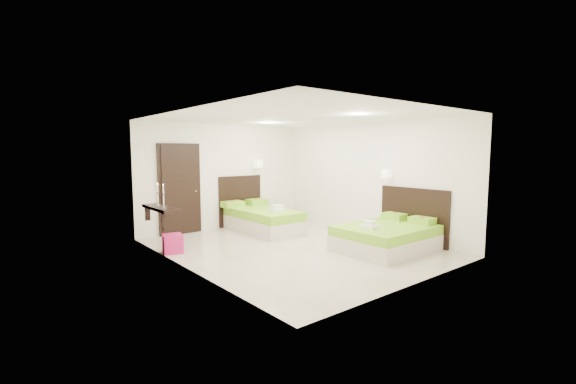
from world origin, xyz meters
TOP-DOWN VIEW (x-y plane):
  - floor at (0.00, 0.00)m, footprint 5.50×5.50m
  - bed_single at (0.46, 1.80)m, footprint 1.25×2.08m
  - bed_double at (1.39, -1.27)m, footprint 1.88×1.60m
  - nightstand at (1.56, 2.67)m, footprint 0.42×0.37m
  - ottoman at (-2.03, 1.18)m, footprint 0.43×0.43m
  - door at (-1.20, 2.70)m, footprint 1.02×0.15m
  - console_shelf at (-2.08, 1.60)m, footprint 0.35×1.20m

SIDE VIEW (x-z plane):
  - floor at x=0.00m, z-range 0.00..0.00m
  - ottoman at x=-2.03m, z-range 0.00..0.35m
  - nightstand at x=1.56m, z-range 0.00..0.36m
  - bed_double at x=1.39m, z-range -0.49..1.06m
  - bed_single at x=0.46m, z-range -0.54..1.18m
  - console_shelf at x=-2.08m, z-range 0.42..1.21m
  - door at x=-1.20m, z-range -0.02..2.12m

